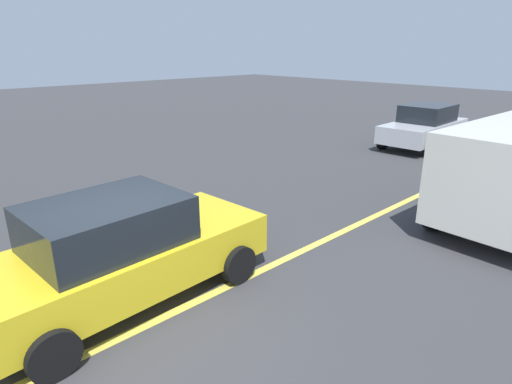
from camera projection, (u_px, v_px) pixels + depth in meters
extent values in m
plane|color=#38383A|center=(137.00, 330.00, 5.90)|extent=(80.00, 80.00, 0.00)
cube|color=#E0D14C|center=(285.00, 259.00, 7.86)|extent=(28.00, 0.16, 0.01)
cylinder|color=black|center=(500.00, 180.00, 11.29)|extent=(0.77, 0.28, 0.76)
cylinder|color=black|center=(435.00, 212.00, 9.06)|extent=(0.77, 0.28, 0.76)
cube|color=gold|center=(126.00, 260.00, 6.47)|extent=(4.50, 2.00, 0.67)
cube|color=black|center=(107.00, 223.00, 6.11)|extent=(2.20, 1.67, 0.67)
cylinder|color=black|center=(173.00, 233.00, 8.19)|extent=(0.65, 0.25, 0.64)
cylinder|color=black|center=(238.00, 264.00, 7.03)|extent=(0.65, 0.25, 0.64)
cylinder|color=black|center=(2.00, 296.00, 6.13)|extent=(0.65, 0.25, 0.64)
cylinder|color=black|center=(53.00, 354.00, 4.97)|extent=(0.65, 0.25, 0.64)
cube|color=#B7BABF|center=(423.00, 130.00, 16.48)|extent=(4.30, 1.90, 0.64)
cube|color=black|center=(428.00, 113.00, 16.42)|extent=(2.09, 1.62, 0.64)
cylinder|color=black|center=(429.00, 148.00, 15.03)|extent=(0.65, 0.24, 0.64)
cylinder|color=black|center=(383.00, 141.00, 16.19)|extent=(0.65, 0.24, 0.64)
cylinder|color=black|center=(460.00, 136.00, 16.97)|extent=(0.65, 0.24, 0.64)
cylinder|color=black|center=(417.00, 131.00, 18.14)|extent=(0.65, 0.24, 0.64)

